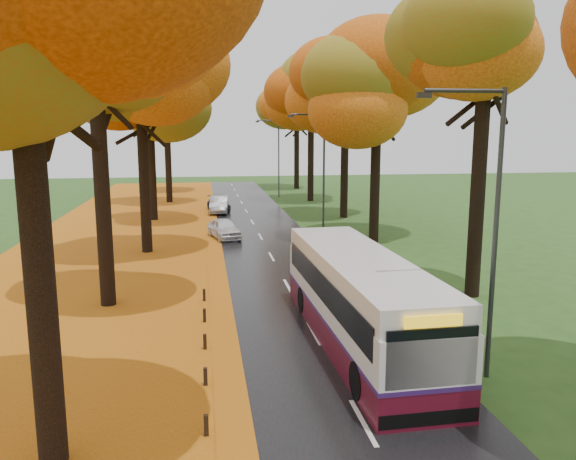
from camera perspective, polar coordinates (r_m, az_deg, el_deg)
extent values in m
cube|color=black|center=(31.92, -1.91, -2.36)|extent=(6.50, 90.00, 0.04)
cube|color=silver|center=(31.91, -1.91, -2.32)|extent=(0.12, 90.00, 0.01)
cube|color=#8B450C|center=(32.17, -18.06, -2.78)|extent=(12.00, 90.00, 0.02)
cube|color=orange|center=(31.71, -7.39, -2.48)|extent=(0.90, 90.00, 0.01)
cylinder|color=black|center=(12.20, -24.02, -3.15)|extent=(0.60, 0.60, 8.58)
cylinder|color=black|center=(22.91, -18.36, 3.76)|extent=(0.60, 0.60, 9.15)
ellipsoid|color=orange|center=(23.04, -19.19, 18.03)|extent=(8.00, 8.00, 6.24)
cylinder|color=black|center=(32.75, -14.38, 4.70)|extent=(0.60, 0.60, 8.00)
ellipsoid|color=orange|center=(32.69, -14.77, 13.45)|extent=(9.20, 9.20, 7.18)
cylinder|color=black|center=(44.70, -13.67, 6.46)|extent=(0.60, 0.60, 8.58)
ellipsoid|color=orange|center=(44.71, -13.97, 13.32)|extent=(8.00, 8.00, 6.24)
cylinder|color=black|center=(55.60, -12.10, 7.47)|extent=(0.60, 0.60, 9.15)
ellipsoid|color=orange|center=(55.66, -12.32, 13.36)|extent=(9.20, 9.20, 7.18)
cylinder|color=black|center=(65.63, -12.10, 7.33)|extent=(0.60, 0.60, 8.00)
ellipsoid|color=orange|center=(65.60, -12.27, 11.70)|extent=(8.00, 8.00, 6.24)
cylinder|color=black|center=(24.28, 18.74, 4.14)|extent=(0.60, 0.60, 9.22)
ellipsoid|color=orange|center=(24.42, 19.54, 17.70)|extent=(8.20, 8.20, 6.40)
cylinder|color=black|center=(35.18, 8.85, 5.40)|extent=(0.60, 0.60, 8.19)
ellipsoid|color=orange|center=(35.15, 9.08, 13.75)|extent=(9.20, 9.20, 7.18)
cylinder|color=black|center=(44.93, 5.76, 6.79)|extent=(0.60, 0.60, 8.70)
ellipsoid|color=orange|center=(44.95, 5.89, 13.73)|extent=(8.20, 8.20, 6.40)
cylinder|color=black|center=(55.51, 2.33, 7.71)|extent=(0.60, 0.60, 9.22)
ellipsoid|color=orange|center=(55.57, 2.37, 13.66)|extent=(9.20, 9.20, 7.18)
cylinder|color=black|center=(67.44, 0.88, 7.70)|extent=(0.60, 0.60, 8.19)
ellipsoid|color=orange|center=(67.42, 0.89, 12.05)|extent=(8.20, 8.20, 6.40)
cube|color=black|center=(13.67, -8.31, -19.06)|extent=(0.11, 0.11, 0.52)
cube|color=black|center=(16.00, -8.39, -14.54)|extent=(0.11, 0.11, 0.52)
cube|color=black|center=(18.40, -8.44, -11.18)|extent=(0.11, 0.11, 0.52)
cube|color=black|center=(20.84, -8.48, -8.60)|extent=(0.11, 0.11, 0.52)
cube|color=black|center=(23.32, -8.51, -6.56)|extent=(0.11, 0.11, 0.52)
cylinder|color=#333538|center=(16.26, 20.31, -0.81)|extent=(0.14, 0.14, 8.00)
cylinder|color=#333538|center=(15.52, 17.55, 13.33)|extent=(2.20, 0.11, 0.11)
cube|color=#333538|center=(15.07, 13.66, 13.17)|extent=(0.35, 0.18, 0.14)
cylinder|color=#333538|center=(36.91, 3.66, 5.56)|extent=(0.14, 0.14, 8.00)
cylinder|color=#333538|center=(36.59, 2.01, 11.65)|extent=(2.20, 0.11, 0.11)
cube|color=#333538|center=(36.40, 0.27, 11.47)|extent=(0.35, 0.18, 0.14)
cylinder|color=#333538|center=(58.55, -0.94, 7.25)|extent=(0.14, 0.14, 8.00)
cylinder|color=#333538|center=(58.35, -2.05, 11.06)|extent=(2.20, 0.11, 0.11)
cube|color=#333538|center=(58.24, -3.14, 10.94)|extent=(0.35, 0.18, 0.14)
cube|color=#500C1D|center=(18.73, 7.17, -9.99)|extent=(2.81, 11.13, 0.91)
cube|color=silver|center=(18.38, 7.24, -6.75)|extent=(2.81, 11.13, 1.31)
cube|color=silver|center=(18.12, 7.31, -3.70)|extent=(2.75, 10.90, 0.70)
cube|color=#34195A|center=(18.56, 7.20, -8.54)|extent=(2.83, 11.15, 0.12)
cube|color=black|center=(18.27, 7.27, -5.54)|extent=(2.81, 10.24, 0.85)
cube|color=black|center=(13.47, 14.40, -12.48)|extent=(2.21, 0.12, 1.41)
cube|color=yellow|center=(13.16, 14.57, -8.96)|extent=(1.38, 0.10, 0.28)
cube|color=black|center=(14.11, 14.09, -18.01)|extent=(2.47, 0.19, 0.35)
cylinder|color=black|center=(15.07, 7.28, -14.93)|extent=(0.31, 1.01, 1.01)
cylinder|color=black|center=(15.86, 15.38, -13.91)|extent=(0.31, 1.01, 1.01)
cylinder|color=black|center=(21.48, 1.60, -7.12)|extent=(0.31, 1.01, 1.01)
cylinder|color=black|center=(22.04, 7.44, -6.76)|extent=(0.31, 1.01, 1.01)
imported|color=white|center=(36.37, -6.49, 0.16)|extent=(2.35, 3.95, 1.26)
imported|color=#929599|center=(47.71, -7.03, 2.59)|extent=(1.74, 4.32, 1.39)
imported|color=black|center=(49.07, -7.08, 2.66)|extent=(2.10, 4.19, 1.17)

